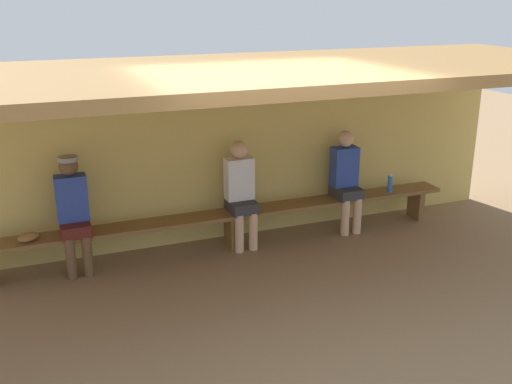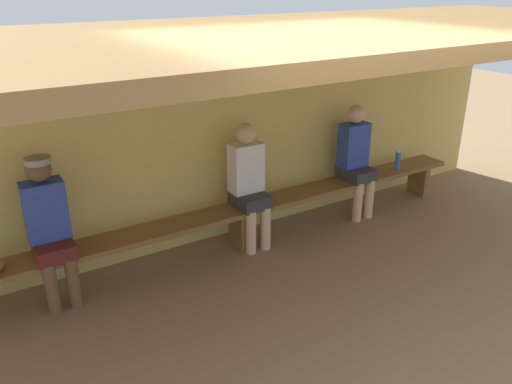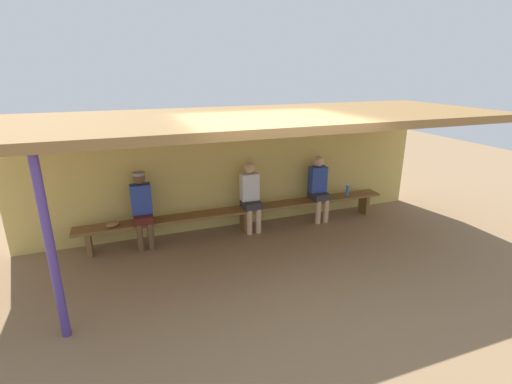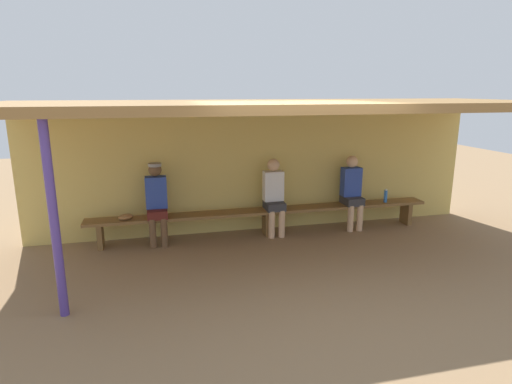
% 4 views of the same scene
% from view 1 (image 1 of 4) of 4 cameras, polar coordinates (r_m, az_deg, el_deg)
% --- Properties ---
extents(ground_plane, '(24.00, 24.00, 0.00)m').
position_cam_1_polar(ground_plane, '(6.30, 2.38, -10.43)').
color(ground_plane, '#8C6D4C').
extents(back_wall, '(8.00, 0.20, 2.20)m').
position_cam_1_polar(back_wall, '(7.64, -3.61, 3.68)').
color(back_wall, '#D8BC60').
rests_on(back_wall, ground).
extents(dugout_roof, '(8.00, 2.80, 0.12)m').
position_cam_1_polar(dugout_roof, '(6.21, -0.01, 11.22)').
color(dugout_roof, olive).
rests_on(dugout_roof, back_wall).
extents(bench, '(6.00, 0.36, 0.46)m').
position_cam_1_polar(bench, '(7.45, -2.42, -2.44)').
color(bench, brown).
rests_on(bench, ground).
extents(player_near_post, '(0.34, 0.42, 1.34)m').
position_cam_1_polar(player_near_post, '(7.98, 8.49, 1.40)').
color(player_near_post, '#333338').
rests_on(player_near_post, ground).
extents(player_leftmost, '(0.34, 0.42, 1.34)m').
position_cam_1_polar(player_leftmost, '(6.99, -16.88, -1.56)').
color(player_leftmost, '#591E19').
rests_on(player_leftmost, ground).
extents(player_with_sunglasses, '(0.34, 0.42, 1.34)m').
position_cam_1_polar(player_with_sunglasses, '(7.38, -1.45, 0.19)').
color(player_with_sunglasses, '#333338').
rests_on(player_with_sunglasses, ground).
extents(water_bottle_green, '(0.06, 0.06, 0.25)m').
position_cam_1_polar(water_bottle_green, '(8.33, 12.54, 0.78)').
color(water_bottle_green, blue).
rests_on(water_bottle_green, bench).
extents(baseball_glove_tan, '(0.29, 0.27, 0.09)m').
position_cam_1_polar(baseball_glove_tan, '(7.02, -20.72, -4.00)').
color(baseball_glove_tan, olive).
rests_on(baseball_glove_tan, bench).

